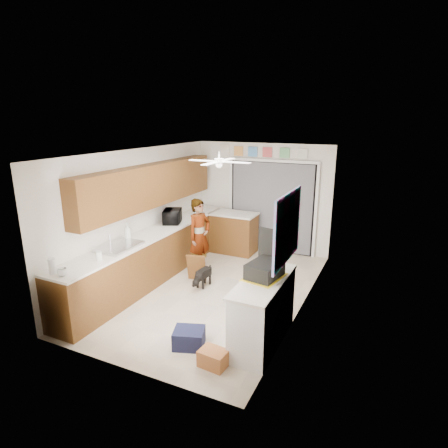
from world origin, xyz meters
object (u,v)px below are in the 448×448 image
(paper_towel_roll, at_px, (52,266))
(cardboard_box, at_px, (213,358))
(dog, at_px, (204,277))
(cup, at_px, (62,272))
(suitcase, at_px, (265,270))
(microwave, at_px, (172,216))
(navy_crate, at_px, (189,338))
(man, at_px, (200,236))
(soap_bottle, at_px, (127,231))

(paper_towel_roll, height_order, cardboard_box, paper_towel_roll)
(dog, bearing_deg, cup, -107.74)
(cup, distance_m, suitcase, 2.79)
(dog, bearing_deg, cardboard_box, -53.75)
(microwave, distance_m, paper_towel_roll, 2.95)
(microwave, distance_m, navy_crate, 3.17)
(paper_towel_roll, distance_m, cardboard_box, 2.57)
(paper_towel_roll, distance_m, man, 2.99)
(cardboard_box, height_order, man, man)
(microwave, relative_size, suitcase, 1.00)
(microwave, relative_size, cup, 3.58)
(soap_bottle, distance_m, man, 1.50)
(cup, bearing_deg, soap_bottle, 96.93)
(paper_towel_roll, xyz_separation_m, navy_crate, (1.88, 0.51, -0.93))
(soap_bottle, height_order, dog, soap_bottle)
(microwave, height_order, navy_crate, microwave)
(cup, height_order, cardboard_box, cup)
(microwave, bearing_deg, suitcase, -148.58)
(cardboard_box, xyz_separation_m, navy_crate, (-0.50, 0.24, 0.02))
(soap_bottle, relative_size, cup, 2.27)
(paper_towel_roll, bearing_deg, dog, 63.26)
(paper_towel_roll, bearing_deg, cardboard_box, 6.57)
(microwave, xyz_separation_m, cardboard_box, (2.29, -2.67, -0.97))
(microwave, height_order, paper_towel_roll, microwave)
(microwave, xyz_separation_m, soap_bottle, (-0.10, -1.31, 0.02))
(suitcase, relative_size, cardboard_box, 1.44)
(suitcase, xyz_separation_m, man, (-1.97, 1.73, -0.29))
(paper_towel_roll, relative_size, suitcase, 0.44)
(cup, relative_size, navy_crate, 0.34)
(soap_bottle, relative_size, paper_towel_roll, 1.43)
(cup, relative_size, dog, 0.29)
(suitcase, bearing_deg, microwave, 155.48)
(soap_bottle, relative_size, suitcase, 0.63)
(cup, bearing_deg, paper_towel_roll, 180.00)
(suitcase, bearing_deg, man, 148.46)
(cup, height_order, paper_towel_roll, paper_towel_roll)
(microwave, distance_m, dog, 1.54)
(dog, bearing_deg, paper_towel_roll, -111.55)
(cardboard_box, bearing_deg, navy_crate, 154.35)
(paper_towel_roll, bearing_deg, soap_bottle, 90.49)
(microwave, bearing_deg, paper_towel_roll, 154.09)
(cup, height_order, dog, cup)
(microwave, height_order, cardboard_box, microwave)
(suitcase, height_order, dog, suitcase)
(paper_towel_roll, distance_m, navy_crate, 2.16)
(microwave, distance_m, suitcase, 3.20)
(microwave, xyz_separation_m, navy_crate, (1.79, -2.44, -0.95))
(soap_bottle, distance_m, dog, 1.62)
(paper_towel_roll, height_order, suitcase, paper_towel_roll)
(navy_crate, xyz_separation_m, man, (-1.12, 2.36, 0.64))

